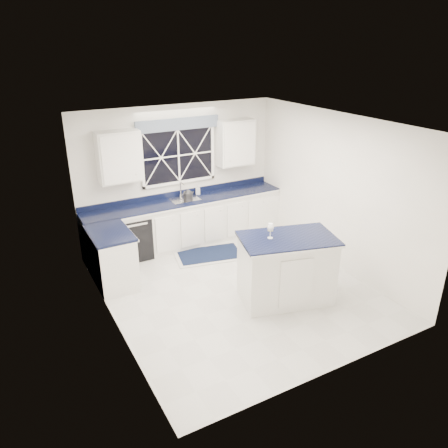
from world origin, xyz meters
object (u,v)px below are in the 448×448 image
wine_glass (271,228)px  dishwasher (132,236)px  faucet (181,189)px  soap_bottle (198,190)px  island (286,268)px  kettle (188,195)px

wine_glass → dishwasher: bearing=119.2°
faucet → soap_bottle: size_ratio=1.60×
soap_bottle → dishwasher: bearing=-173.2°
island → soap_bottle: soap_bottle is taller
faucet → wine_glass: wine_glass is taller
island → wine_glass: (-0.25, 0.11, 0.69)m
dishwasher → wine_glass: 2.94m
island → wine_glass: bearing=171.4°
island → wine_glass: wine_glass is taller
wine_glass → soap_bottle: size_ratio=1.24×
island → soap_bottle: size_ratio=8.48×
faucet → wine_glass: (0.28, -2.66, 0.13)m
soap_bottle → wine_glass: bearing=-91.6°
faucet → kettle: size_ratio=1.03×
faucet → dishwasher: bearing=-170.0°
faucet → wine_glass: size_ratio=1.29×
faucet → island: (0.53, -2.77, -0.56)m
island → soap_bottle: (-0.18, 2.75, 0.50)m
kettle → wine_glass: (0.23, -2.45, 0.19)m
faucet → soap_bottle: faucet is taller
island → kettle: kettle is taller
faucet → kettle: faucet is taller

